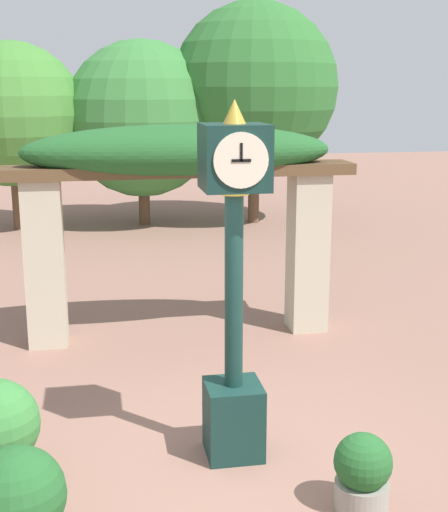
# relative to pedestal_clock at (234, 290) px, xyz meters

# --- Properties ---
(ground_plane) EXTENTS (60.00, 60.00, 0.00)m
(ground_plane) POSITION_rel_pedestal_clock_xyz_m (-0.09, -0.29, -1.61)
(ground_plane) COLOR #8E6656
(pedestal_clock) EXTENTS (0.56, 0.61, 3.28)m
(pedestal_clock) POSITION_rel_pedestal_clock_xyz_m (0.00, 0.00, 0.00)
(pedestal_clock) COLOR #14332D
(pedestal_clock) RESTS_ON ground
(pergola) EXTENTS (4.70, 1.10, 2.91)m
(pergola) POSITION_rel_pedestal_clock_xyz_m (-0.09, 3.36, 0.58)
(pergola) COLOR #BCB299
(pergola) RESTS_ON ground
(potted_plant_near_left) EXTENTS (0.48, 0.48, 0.66)m
(potted_plant_near_left) POSITION_rel_pedestal_clock_xyz_m (0.86, -1.08, -1.28)
(potted_plant_near_left) COLOR gray
(potted_plant_near_left) RESTS_ON ground
(potted_plant_far_right) EXTENTS (0.72, 0.72, 0.90)m
(potted_plant_far_right) POSITION_rel_pedestal_clock_xyz_m (-1.83, -1.28, -1.13)
(potted_plant_far_right) COLOR #B26B4C
(potted_plant_far_right) RESTS_ON ground
(tree_line) EXTENTS (9.54, 4.13, 5.42)m
(tree_line) POSITION_rel_pedestal_clock_xyz_m (0.42, 11.61, 1.35)
(tree_line) COLOR brown
(tree_line) RESTS_ON ground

